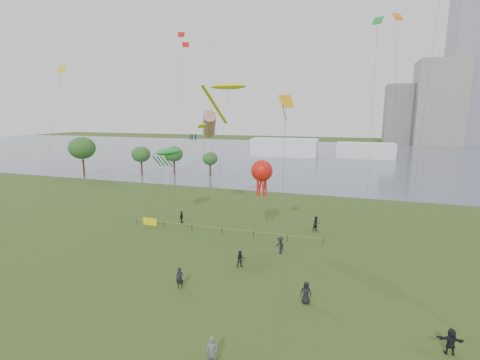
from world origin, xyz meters
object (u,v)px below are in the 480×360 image
(kite_flyer, at_px, (212,353))
(kite_stingray, at_px, (228,87))
(fence, at_px, (177,225))
(kite_octopus, at_px, (262,171))

(kite_flyer, relative_size, kite_stingray, 0.11)
(fence, relative_size, kite_stingray, 1.34)
(kite_flyer, relative_size, kite_octopus, 0.21)
(kite_stingray, bearing_deg, kite_octopus, -52.12)
(kite_stingray, bearing_deg, kite_flyer, -91.78)
(fence, xyz_separation_m, kite_stingray, (5.77, 3.32, 16.95))
(kite_flyer, bearing_deg, fence, 115.24)
(kite_stingray, relative_size, kite_octopus, 1.94)
(fence, xyz_separation_m, kite_flyer, (13.74, -21.24, 0.41))
(kite_flyer, xyz_separation_m, kite_octopus, (-2.70, 21.22, 7.02))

